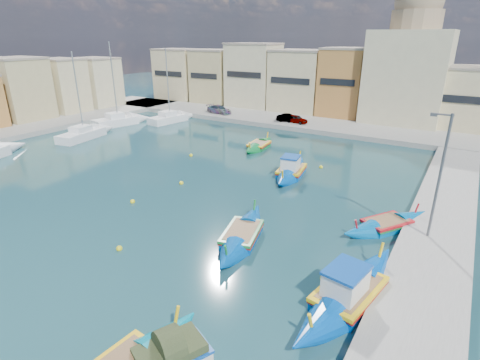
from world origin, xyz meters
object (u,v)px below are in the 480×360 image
Objects in this scene: luzzu_green at (259,146)px; luzzu_blue_south at (242,236)px; luzzu_blue_cabin at (291,171)px; luzzu_cyan_mid at (386,225)px; yacht_midnorth at (127,120)px; yacht_north at (177,117)px; quay_street_lamp at (439,177)px; yacht_mid at (93,132)px; tender_far at (170,356)px; luzzu_turquoise_cabin at (349,294)px; church_block at (410,63)px.

luzzu_blue_south is (9.00, -18.41, 0.02)m from luzzu_green.
luzzu_green is (-6.79, 6.17, -0.12)m from luzzu_blue_cabin.
yacht_midnorth reaches higher than luzzu_cyan_mid.
yacht_north reaches higher than luzzu_cyan_mid.
quay_street_lamp is 0.72× the size of yacht_mid.
yacht_north reaches higher than tender_far.
luzzu_turquoise_cabin is 1.41× the size of luzzu_cyan_mid.
quay_street_lamp is 43.54m from yacht_midnorth.
quay_street_lamp is (7.44, -34.00, -4.07)m from church_block.
luzzu_cyan_mid is 2.15× the size of tender_far.
luzzu_green is 0.65× the size of yacht_north.
luzzu_turquoise_cabin is 8.73m from tender_far.
quay_street_lamp reaches higher than tender_far.
quay_street_lamp is at bearing -28.77° from luzzu_blue_cabin.
luzzu_blue_cabin is 1.19× the size of luzzu_green.
tender_far is (11.66, -28.00, 0.22)m from luzzu_green.
luzzu_blue_cabin is at bearing 148.01° from luzzu_cyan_mid.
tender_far is (2.65, -9.59, 0.20)m from luzzu_blue_south.
luzzu_blue_cabin is 0.98× the size of luzzu_blue_south.
luzzu_turquoise_cabin is 0.84× the size of yacht_midnorth.
luzzu_blue_south is at bearing -139.63° from luzzu_cyan_mid.
luzzu_blue_cabin is at bearing -27.34° from yacht_north.
quay_street_lamp is 0.66× the size of yacht_midnorth.
church_block is 42.93m from luzzu_turquoise_cabin.
yacht_midnorth is at bearing 177.42° from luzzu_green.
yacht_north is (-36.40, 19.21, -3.90)m from quay_street_lamp.
luzzu_turquoise_cabin is 26.34m from luzzu_green.
quay_street_lamp is at bearing 64.84° from tender_far.
yacht_north is at bearing 152.18° from quay_street_lamp.
luzzu_turquoise_cabin is 8.50m from luzzu_cyan_mid.
luzzu_turquoise_cabin is at bearing -90.06° from luzzu_cyan_mid.
luzzu_green is at bearing -20.12° from yacht_north.
luzzu_turquoise_cabin is 1.17× the size of luzzu_blue_south.
quay_street_lamp is 0.92× the size of luzzu_blue_south.
luzzu_cyan_mid is 9.67m from luzzu_blue_south.
luzzu_blue_south is at bearing -93.42° from church_block.
luzzu_cyan_mid is at bearing 89.94° from luzzu_turquoise_cabin.
yacht_north is at bearing 76.42° from yacht_mid.
luzzu_blue_cabin reaches higher than luzzu_green.
yacht_midnorth reaches higher than yacht_mid.
yacht_mid is (-32.32, 21.74, -0.02)m from tender_far.
yacht_north is at bearing 130.33° from tender_far.
luzzu_blue_south reaches higher than luzzu_green.
church_block is at bearing 86.58° from luzzu_blue_south.
luzzu_blue_south is 0.72× the size of yacht_midnorth.
quay_street_lamp is 4.82m from luzzu_cyan_mid.
yacht_mid is (-32.03, -27.49, -7.97)m from church_block.
luzzu_green is at bearing 143.43° from luzzu_cyan_mid.
luzzu_blue_south is 9.95m from tender_far.
yacht_mid is at bearing -103.58° from yacht_north.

